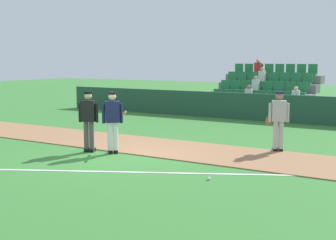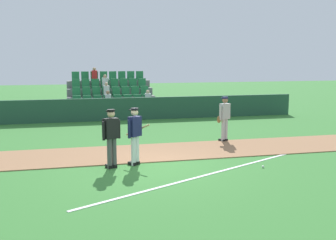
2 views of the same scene
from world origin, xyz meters
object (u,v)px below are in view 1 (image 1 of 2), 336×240
object	(u,v)px
baseball	(209,178)
batter_navy_jersey	(113,120)
runner_grey_jersey	(278,119)
umpire_home_plate	(89,118)

from	to	relation	value
baseball	batter_navy_jersey	bearing A→B (deg)	161.51
runner_grey_jersey	baseball	distance (m)	4.00
batter_navy_jersey	baseball	world-z (taller)	batter_navy_jersey
umpire_home_plate	baseball	bearing A→B (deg)	-13.40
batter_navy_jersey	umpire_home_plate	xyz separation A→B (m)	(-0.73, -0.18, 0.03)
umpire_home_plate	baseball	size ratio (longest dim) A/B	23.78
umpire_home_plate	baseball	world-z (taller)	umpire_home_plate
batter_navy_jersey	umpire_home_plate	world-z (taller)	same
umpire_home_plate	baseball	distance (m)	4.61
baseball	umpire_home_plate	bearing A→B (deg)	166.60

